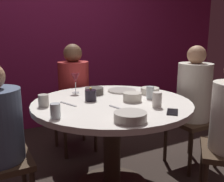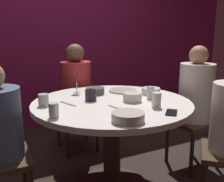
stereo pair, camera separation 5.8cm
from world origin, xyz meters
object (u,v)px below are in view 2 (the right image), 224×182
seated_diner_back (76,86)px  cup_near_candle (54,110)px  cell_phone (171,112)px  bowl_salad_center (151,91)px  wine_glass (76,78)px  cup_by_right_diner (150,93)px  seated_diner_right (196,94)px  bowl_small_white (95,91)px  bowl_serving_large (128,117)px  dining_table (112,122)px  candle_holder (91,95)px  dinner_plate (123,91)px  cup_by_left_diner (43,100)px  bowl_sauce_side (132,97)px  cup_center_front (157,100)px

seated_diner_back → cup_near_candle: seated_diner_back is taller
cell_phone → bowl_salad_center: bearing=-67.5°
wine_glass → cell_phone: 0.94m
cup_by_right_diner → seated_diner_right: bearing=7.8°
cup_by_right_diner → bowl_small_white: bearing=132.4°
seated_diner_right → bowl_serving_large: (-1.00, -0.47, 0.07)m
dining_table → candle_holder: size_ratio=11.42×
seated_diner_right → dinner_plate: seated_diner_right is taller
dining_table → bowl_salad_center: size_ratio=7.76×
seated_diner_back → cup_by_right_diner: 0.99m
seated_diner_right → cup_near_candle: (-1.38, -0.20, 0.09)m
cell_phone → seated_diner_right: bearing=-102.5°
cup_by_left_diner → bowl_sauce_side: bearing=-15.0°
dinner_plate → cup_center_front: (-0.04, -0.56, 0.05)m
cell_phone → cup_by_left_diner: bearing=5.6°
dinner_plate → bowl_serving_large: bowl_serving_large is taller
seated_diner_back → dinner_plate: size_ratio=4.58×
seated_diner_back → cup_near_candle: (-0.51, -1.06, 0.08)m
dining_table → candle_holder: (-0.14, 0.09, 0.22)m
dining_table → bowl_salad_center: bowl_salad_center is taller
cup_near_candle → bowl_salad_center: bearing=15.6°
candle_holder → bowl_small_white: size_ratio=0.68×
dinner_plate → bowl_sauce_side: bowl_sauce_side is taller
cup_center_front → wine_glass: bearing=116.4°
cup_center_front → dining_table: bearing=123.7°
bowl_sauce_side → bowl_small_white: bearing=114.3°
dinner_plate → cup_by_left_diner: (-0.75, -0.16, 0.04)m
cup_by_left_diner → candle_holder: bearing=-1.3°
bowl_serving_large → bowl_salad_center: same height
cup_by_left_diner → cup_by_right_diner: (0.81, -0.18, 0.01)m
candle_holder → wine_glass: wine_glass is taller
wine_glass → seated_diner_right: bearing=-21.5°
candle_holder → cup_by_left_diner: 0.37m
cup_center_front → cup_near_candle: bearing=171.7°
dinner_plate → bowl_small_white: bowl_small_white is taller
dining_table → cup_by_left_diner: (-0.51, 0.10, 0.22)m
wine_glass → cup_by_left_diner: size_ratio=1.99×
dining_table → cup_near_candle: cup_near_candle is taller
seated_diner_right → bowl_salad_center: seated_diner_right is taller
seated_diner_right → cup_near_candle: bearing=8.1°
dinner_plate → cup_center_front: cup_center_front is taller
dinner_plate → cup_center_front: bearing=-94.1°
bowl_serving_large → candle_holder: bearing=91.3°
seated_diner_right → cup_near_candle: seated_diner_right is taller
bowl_small_white → cell_phone: bearing=-72.4°
bowl_serving_large → cup_near_candle: cup_near_candle is taller
seated_diner_right → bowl_sauce_side: 0.74m
dining_table → dinner_plate: size_ratio=4.83×
wine_glass → bowl_salad_center: size_ratio=1.11×
bowl_serving_large → bowl_sauce_side: bearing=55.8°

